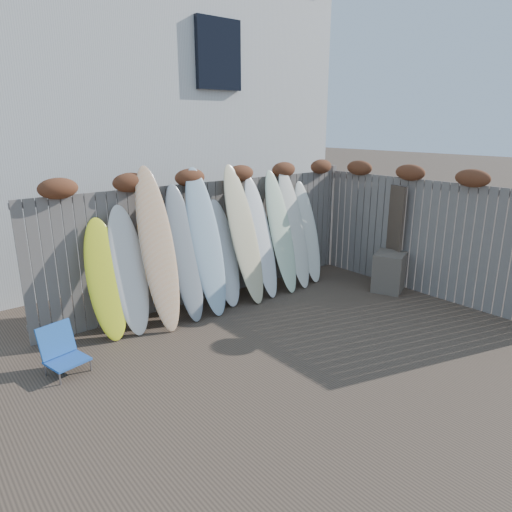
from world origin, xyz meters
TOP-DOWN VIEW (x-y plane):
  - ground at (0.00, 0.00)m, footprint 80.00×80.00m
  - back_fence at (0.06, 2.39)m, footprint 6.05×0.28m
  - right_fence at (2.99, 0.25)m, footprint 0.28×4.40m
  - house at (0.50, 6.50)m, footprint 8.50×5.50m
  - beach_chair at (-2.84, 1.45)m, footprint 0.53×0.55m
  - wooden_crate at (2.64, 0.64)m, footprint 0.74×0.69m
  - lattice_panel at (3.08, 1.14)m, footprint 0.54×1.15m
  - surfboard_0 at (-2.00, 2.04)m, footprint 0.57×0.65m
  - surfboard_1 at (-1.67, 2.02)m, footprint 0.56×0.69m
  - surfboard_2 at (-1.24, 1.93)m, footprint 0.58×0.87m
  - surfboard_3 at (-0.80, 1.94)m, footprint 0.50×0.75m
  - surfboard_4 at (-0.40, 1.95)m, footprint 0.56×0.83m
  - surfboard_5 at (-0.02, 2.02)m, footprint 0.50×0.63m
  - surfboard_6 at (0.34, 1.94)m, footprint 0.62×0.85m
  - surfboard_7 at (0.73, 1.97)m, footprint 0.49×0.75m
  - surfboard_8 at (1.17, 1.94)m, footprint 0.48×0.76m
  - surfboard_9 at (1.52, 1.97)m, footprint 0.48×0.76m
  - surfboard_10 at (1.93, 2.02)m, footprint 0.50×0.70m

SIDE VIEW (x-z plane):
  - ground at x=0.00m, z-range 0.00..0.00m
  - beach_chair at x=-2.84m, z-range -0.02..0.56m
  - wooden_crate at x=2.64m, z-range 0.00..0.69m
  - surfboard_0 at x=-2.00m, z-range 0.00..1.68m
  - surfboard_5 at x=-0.02m, z-range 0.00..1.73m
  - surfboard_1 at x=-1.67m, z-range 0.00..1.82m
  - lattice_panel at x=3.08m, z-range 0.00..1.85m
  - surfboard_10 at x=1.93m, z-range 0.00..1.88m
  - surfboard_3 at x=-0.80m, z-range 0.00..2.05m
  - surfboard_7 at x=0.73m, z-range 0.00..2.06m
  - surfboard_8 at x=1.17m, z-range 0.00..2.14m
  - surfboard_9 at x=1.52m, z-range 0.00..2.14m
  - surfboard_4 at x=-0.40m, z-range 0.00..2.28m
  - surfboard_6 at x=0.34m, z-range 0.00..2.28m
  - right_fence at x=2.99m, z-range 0.02..2.26m
  - surfboard_2 at x=-1.24m, z-range 0.00..2.35m
  - back_fence at x=0.06m, z-range 0.06..2.30m
  - house at x=0.50m, z-range 0.04..6.36m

